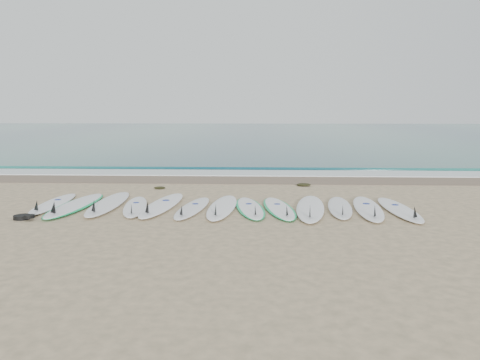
{
  "coord_description": "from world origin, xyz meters",
  "views": [
    {
      "loc": [
        0.82,
        -10.01,
        2.14
      ],
      "look_at": [
        0.35,
        1.46,
        0.4
      ],
      "focal_mm": 35.0,
      "sensor_mm": 36.0,
      "label": 1
    }
  ],
  "objects_px": {
    "surfboard_0": "(53,203)",
    "leash_coil": "(24,217)",
    "surfboard_12": "(400,209)",
    "surfboard_6": "(222,207)"
  },
  "relations": [
    {
      "from": "surfboard_12",
      "to": "surfboard_6",
      "type": "bearing_deg",
      "value": 177.34
    },
    {
      "from": "surfboard_0",
      "to": "leash_coil",
      "type": "bearing_deg",
      "value": -92.68
    },
    {
      "from": "leash_coil",
      "to": "surfboard_0",
      "type": "bearing_deg",
      "value": 89.84
    },
    {
      "from": "surfboard_0",
      "to": "surfboard_12",
      "type": "bearing_deg",
      "value": -4.94
    },
    {
      "from": "surfboard_6",
      "to": "leash_coil",
      "type": "xyz_separation_m",
      "value": [
        -3.82,
        -1.05,
        -0.01
      ]
    },
    {
      "from": "surfboard_12",
      "to": "leash_coil",
      "type": "xyz_separation_m",
      "value": [
        -7.59,
        -0.98,
        -0.01
      ]
    },
    {
      "from": "surfboard_6",
      "to": "surfboard_12",
      "type": "bearing_deg",
      "value": 2.12
    },
    {
      "from": "surfboard_0",
      "to": "leash_coil",
      "type": "distance_m",
      "value": 1.3
    },
    {
      "from": "surfboard_0",
      "to": "leash_coil",
      "type": "height_order",
      "value": "surfboard_0"
    },
    {
      "from": "surfboard_0",
      "to": "surfboard_6",
      "type": "distance_m",
      "value": 3.83
    }
  ]
}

